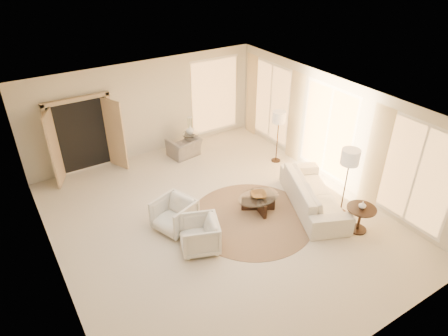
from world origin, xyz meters
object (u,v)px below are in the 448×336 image
end_table (360,215)px  side_vase (190,130)px  coffee_table (258,202)px  end_vase (363,205)px  sofa (314,194)px  armchair_left (174,213)px  armchair_right (199,234)px  accent_chair (184,144)px  floor_lamp_near (279,119)px  side_table (191,140)px  floor_lamp_far (350,160)px  bowl (259,195)px

end_table → side_vase: (-1.39, 5.36, 0.29)m
coffee_table → end_vase: 2.36m
side_vase → sofa: bearing=-74.5°
coffee_table → sofa: bearing=-25.6°
armchair_left → side_vase: size_ratio=3.03×
armchair_right → accent_chair: size_ratio=0.93×
sofa → armchair_right: armchair_right is taller
accent_chair → sofa: bearing=101.7°
end_table → floor_lamp_near: 3.61m
armchair_right → side_table: (1.93, 3.99, -0.06)m
armchair_left → accent_chair: size_ratio=0.95×
sofa → floor_lamp_far: bearing=-121.9°
armchair_right → floor_lamp_near: floor_lamp_near is taller
bowl → end_vase: 2.34m
floor_lamp_far → side_vase: 5.00m
armchair_left → bowl: bearing=57.1°
accent_chair → end_table: accent_chair is taller
armchair_right → floor_lamp_near: (3.73, 2.09, 0.92)m
accent_chair → side_table: size_ratio=1.52×
armchair_left → floor_lamp_near: 4.17m
floor_lamp_near → side_vase: floor_lamp_near is taller
accent_chair → side_vase: bearing=-159.3°
floor_lamp_far → bowl: size_ratio=4.55×
armchair_right → bowl: size_ratio=2.13×
floor_lamp_near → side_vase: bearing=133.6°
bowl → coffee_table: bearing=-90.0°
end_vase → end_table: bearing=-90.0°
floor_lamp_far → end_vase: bearing=-102.5°
end_vase → coffee_table: bearing=129.0°
armchair_right → accent_chair: armchair_right is taller
floor_lamp_far → side_vase: floor_lamp_far is taller
armchair_left → end_table: (3.46, -2.26, 0.00)m
sofa → coffee_table: sofa is taller
sofa → floor_lamp_near: 2.53m
armchair_right → floor_lamp_far: (3.46, -0.71, 1.06)m
end_table → floor_lamp_far: 1.24m
end_table → floor_lamp_far: floor_lamp_far is taller
sofa → floor_lamp_far: (0.38, -0.56, 1.09)m
armchair_right → end_vase: armchair_right is taller
sofa → side_table: bearing=39.0°
armchair_left → side_table: armchair_left is taller
accent_chair → bowl: 3.39m
armchair_right → floor_lamp_far: size_ratio=0.47×
armchair_left → side_table: 3.74m
floor_lamp_far → armchair_right: bearing=168.4°
side_table → side_vase: size_ratio=2.10×
coffee_table → accent_chair: bearing=94.2°
side_vase → bowl: bearing=-91.2°
end_table → floor_lamp_near: bearing=83.1°
armchair_left → armchair_right: bearing=-10.7°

